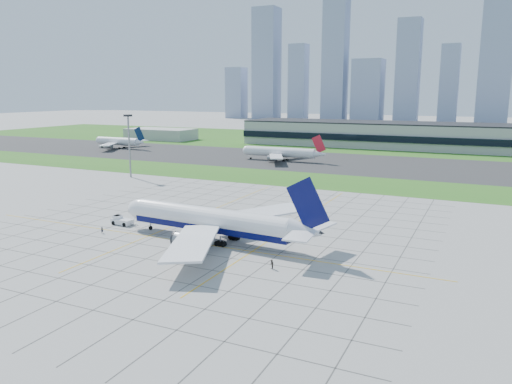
% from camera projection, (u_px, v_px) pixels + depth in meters
% --- Properties ---
extents(ground, '(1400.00, 1400.00, 0.00)m').
position_uv_depth(ground, '(188.00, 239.00, 118.56)').
color(ground, '#9F9F9A').
rests_on(ground, ground).
extents(grass_median, '(700.00, 35.00, 0.04)m').
position_uv_depth(grass_median, '(312.00, 180.00, 198.33)').
color(grass_median, '#2B631C').
rests_on(grass_median, ground).
extents(asphalt_taxiway, '(700.00, 75.00, 0.04)m').
position_uv_depth(asphalt_taxiway, '(348.00, 163.00, 247.07)').
color(asphalt_taxiway, '#383838').
rests_on(asphalt_taxiway, ground).
extents(grass_far, '(700.00, 145.00, 0.04)m').
position_uv_depth(grass_far, '(390.00, 143.00, 344.56)').
color(grass_far, '#2B631C').
rests_on(grass_far, ground).
extents(apron_markings, '(120.00, 130.00, 0.03)m').
position_uv_depth(apron_markings, '(213.00, 228.00, 128.21)').
color(apron_markings, '#474744').
rests_on(apron_markings, ground).
extents(terminal, '(260.00, 43.00, 15.80)m').
position_uv_depth(terminal, '(450.00, 137.00, 303.96)').
color(terminal, '#B7B7B2').
rests_on(terminal, ground).
extents(service_block, '(50.00, 25.00, 8.00)m').
position_uv_depth(service_block, '(161.00, 134.00, 371.09)').
color(service_block, '#B7B7B2').
rests_on(service_block, ground).
extents(light_mast, '(2.50, 2.50, 25.60)m').
position_uv_depth(light_mast, '(129.00, 138.00, 202.40)').
color(light_mast, gray).
rests_on(light_mast, ground).
extents(city_skyline, '(523.00, 32.40, 160.00)m').
position_uv_depth(city_skyline, '(429.00, 71.00, 571.55)').
color(city_skyline, '#8995B3').
rests_on(city_skyline, ground).
extents(airliner, '(54.77, 55.34, 17.23)m').
position_uv_depth(airliner, '(212.00, 221.00, 116.63)').
color(airliner, white).
rests_on(airliner, ground).
extents(pushback_tug, '(8.56, 3.32, 2.36)m').
position_uv_depth(pushback_tug, '(121.00, 221.00, 131.45)').
color(pushback_tug, white).
rests_on(pushback_tug, ground).
extents(crew_near, '(0.56, 0.69, 1.63)m').
position_uv_depth(crew_near, '(102.00, 230.00, 123.32)').
color(crew_near, black).
rests_on(crew_near, ground).
extents(crew_far, '(1.13, 1.16, 1.88)m').
position_uv_depth(crew_far, '(272.00, 265.00, 98.15)').
color(crew_far, black).
rests_on(crew_far, ground).
extents(distant_jet_0, '(35.35, 42.66, 14.08)m').
position_uv_depth(distant_jet_0, '(119.00, 141.00, 310.81)').
color(distant_jet_0, white).
rests_on(distant_jet_0, ground).
extents(distant_jet_1, '(42.95, 42.66, 14.08)m').
position_uv_depth(distant_jet_1, '(281.00, 152.00, 253.90)').
color(distant_jet_1, white).
rests_on(distant_jet_1, ground).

